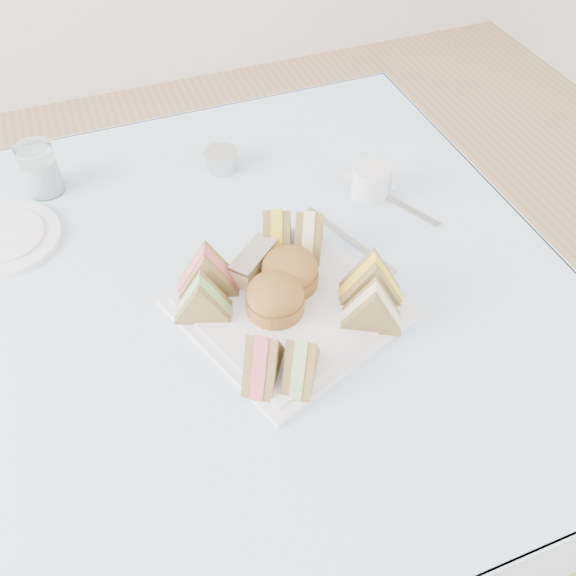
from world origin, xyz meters
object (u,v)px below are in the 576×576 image
object	(u,v)px
creamer_jug	(370,182)
water_glass	(40,169)
table	(252,408)
serving_plate	(288,307)

from	to	relation	value
creamer_jug	water_glass	bearing A→B (deg)	178.61
table	water_glass	xyz separation A→B (m)	(-0.26, 0.35, 0.42)
water_glass	creamer_jug	world-z (taller)	water_glass
table	water_glass	distance (m)	0.61
serving_plate	creamer_jug	bearing A→B (deg)	20.55
serving_plate	water_glass	world-z (taller)	water_glass
serving_plate	creamer_jug	world-z (taller)	creamer_jug
table	serving_plate	xyz separation A→B (m)	(0.05, -0.08, 0.38)
serving_plate	water_glass	distance (m)	0.53
water_glass	creamer_jug	distance (m)	0.59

